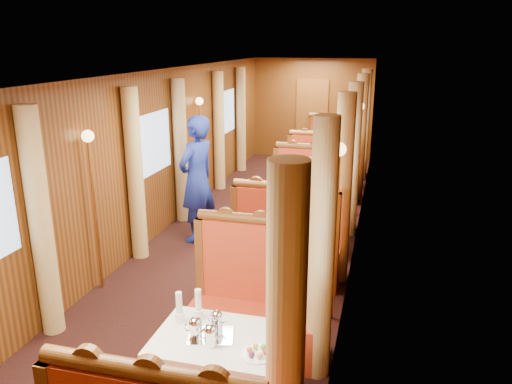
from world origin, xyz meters
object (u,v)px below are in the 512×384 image
(rose_vase_far, at_px, (328,142))
(teapot_back, at_px, (217,323))
(banquette_far_fwd, at_px, (323,178))
(banquette_far_aft, at_px, (334,155))
(table_near, at_px, (224,380))
(tea_tray, at_px, (211,336))
(banquette_mid_fwd, at_px, (286,250))
(table_mid, at_px, (300,225))
(teapot_left, at_px, (196,331))
(rose_vase_mid, at_px, (301,189))
(teapot_right, at_px, (211,338))
(fruit_plate, at_px, (258,353))
(passenger, at_px, (309,187))
(banquette_mid_aft, at_px, (311,201))
(steward, at_px, (197,179))
(banquette_near_aft, at_px, (257,309))
(table_far, at_px, (329,168))

(rose_vase_far, bearing_deg, teapot_back, -90.34)
(banquette_far_fwd, xyz_separation_m, banquette_far_aft, (0.00, 2.03, 0.00))
(table_near, distance_m, tea_tray, 0.39)
(banquette_mid_fwd, xyz_separation_m, banquette_far_aft, (0.00, 5.53, 0.00))
(table_mid, xyz_separation_m, banquette_far_fwd, (0.00, 2.49, 0.05))
(banquette_far_aft, relative_size, tea_tray, 3.94)
(rose_vase_far, bearing_deg, teapot_left, -91.27)
(rose_vase_mid, relative_size, rose_vase_far, 1.00)
(banquette_mid_fwd, bearing_deg, rose_vase_mid, 89.71)
(teapot_left, xyz_separation_m, teapot_back, (0.12, 0.16, -0.01))
(tea_tray, height_order, rose_vase_far, rose_vase_far)
(table_near, height_order, teapot_right, teapot_right)
(tea_tray, bearing_deg, fruit_plate, -18.69)
(table_mid, xyz_separation_m, rose_vase_far, (-0.04, 3.49, 0.55))
(banquette_far_aft, distance_m, passenger, 3.79)
(banquette_far_fwd, relative_size, tea_tray, 3.94)
(banquette_mid_fwd, relative_size, tea_tray, 3.94)
(teapot_left, xyz_separation_m, passenger, (0.20, 4.30, -0.08))
(banquette_mid_aft, bearing_deg, teapot_right, -90.68)
(rose_vase_far, bearing_deg, table_mid, -89.35)
(teapot_back, bearing_deg, banquette_mid_fwd, 102.07)
(teapot_back, bearing_deg, table_near, -35.17)
(table_mid, bearing_deg, banquette_mid_fwd, -90.00)
(teapot_right, distance_m, fruit_plate, 0.37)
(banquette_mid_aft, xyz_separation_m, teapot_right, (-0.06, -4.64, 0.39))
(banquette_mid_fwd, distance_m, teapot_back, 2.43)
(rose_vase_far, bearing_deg, steward, -113.61)
(banquette_near_aft, xyz_separation_m, teapot_left, (-0.20, -1.08, 0.39))
(teapot_left, height_order, steward, steward)
(teapot_left, bearing_deg, teapot_right, -24.64)
(banquette_mid_fwd, relative_size, rose_vase_far, 3.72)
(table_mid, relative_size, banquette_mid_aft, 0.78)
(steward, bearing_deg, banquette_far_aft, -179.29)
(banquette_mid_aft, height_order, steward, steward)
(banquette_mid_fwd, distance_m, tea_tray, 2.52)
(teapot_left, bearing_deg, steward, 109.24)
(banquette_far_fwd, height_order, teapot_back, banquette_far_fwd)
(teapot_right, bearing_deg, tea_tray, 110.01)
(table_near, distance_m, rose_vase_far, 7.02)
(banquette_mid_fwd, relative_size, rose_vase_mid, 3.72)
(banquette_near_aft, bearing_deg, teapot_back, -95.00)
(banquette_far_fwd, bearing_deg, rose_vase_far, 92.25)
(table_mid, height_order, tea_tray, tea_tray)
(banquette_mid_fwd, height_order, banquette_far_fwd, same)
(banquette_mid_aft, xyz_separation_m, rose_vase_far, (-0.04, 2.48, 0.50))
(banquette_near_aft, distance_m, banquette_far_fwd, 4.97)
(table_far, distance_m, teapot_back, 6.92)
(banquette_near_aft, relative_size, rose_vase_far, 3.72)
(banquette_far_aft, bearing_deg, teapot_left, -91.39)
(banquette_mid_aft, height_order, banquette_far_aft, same)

